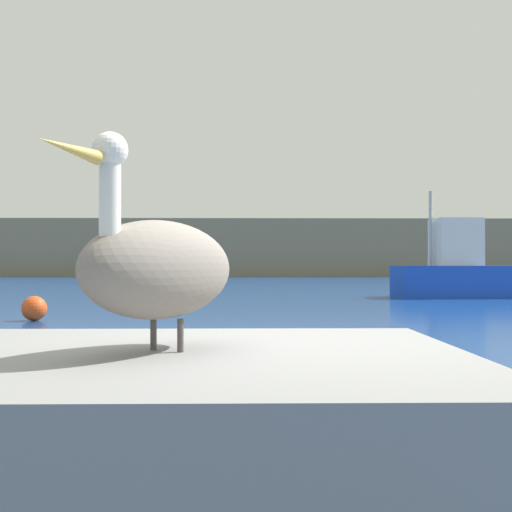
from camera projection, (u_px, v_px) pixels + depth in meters
The scene contains 6 objects.
ground_plane at pixel (305, 472), 3.80m from camera, with size 260.00×260.00×0.00m, color navy.
hillside_backdrop at pixel (247, 249), 67.30m from camera, with size 140.00×13.15×5.27m, color #7F755B.
pier_dock at pixel (160, 435), 3.11m from camera, with size 2.84×2.30×0.76m, color gray.
pelican at pixel (159, 267), 3.11m from camera, with size 0.87×1.22×0.95m.
fishing_boat_blue at pixel (475, 273), 23.71m from camera, with size 6.04×2.30×3.69m.
mooring_buoy at pixel (34, 308), 13.90m from camera, with size 0.51×0.51×0.51m, color #E54C19.
Camera 1 is at (-0.35, -3.81, 1.17)m, focal length 47.75 mm.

